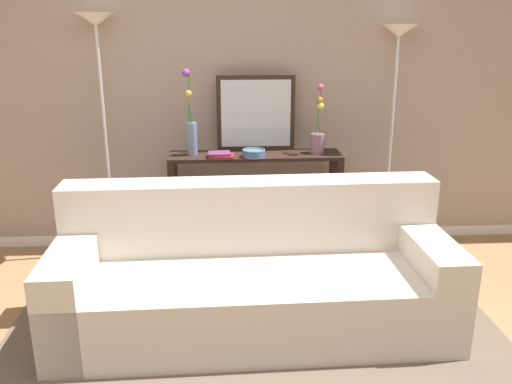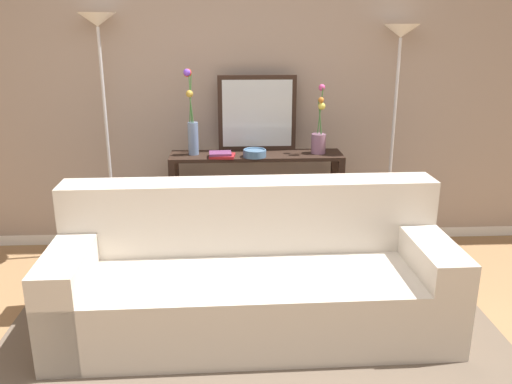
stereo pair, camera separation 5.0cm
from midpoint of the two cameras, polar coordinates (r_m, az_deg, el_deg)
back_wall at (r=4.42m, az=-3.23°, el=13.62°), size 12.00×0.15×3.05m
area_rug at (r=3.36m, az=0.20°, el=-15.28°), size 3.05×2.02×0.01m
couch at (r=3.34m, az=0.04°, el=-9.33°), size 2.39×0.92×0.88m
console_table at (r=4.27m, az=0.38°, el=0.57°), size 1.36×0.32×0.85m
floor_lamp_left at (r=4.28m, az=-15.91°, el=12.53°), size 0.28×0.28×1.91m
floor_lamp_right at (r=4.39m, az=15.26°, el=11.87°), size 0.28×0.28×1.83m
wall_mirror at (r=4.27m, az=0.47°, el=8.42°), size 0.62×0.02×0.60m
vase_tall_flowers at (r=4.15m, az=-6.54°, el=7.32°), size 0.10×0.11×0.66m
vase_short_flowers at (r=4.23m, az=7.11°, el=5.99°), size 0.11×0.12×0.54m
fruit_bowl at (r=4.10m, az=0.20°, el=4.21°), size 0.18×0.18×0.06m
book_stack at (r=4.10m, az=-3.37°, el=3.99°), size 0.20×0.17×0.04m
book_row_under_console at (r=4.44m, az=-3.63°, el=-5.94°), size 0.48×0.18×0.13m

